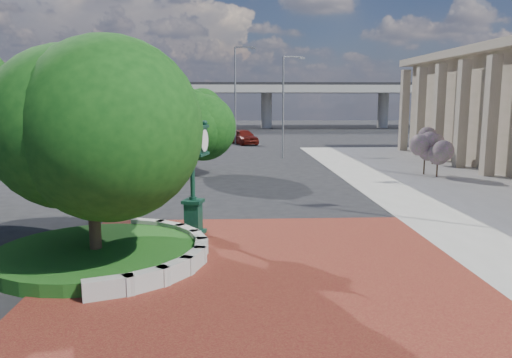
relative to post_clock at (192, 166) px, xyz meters
The scene contains 14 objects.
ground 4.41m from the post_clock, 51.57° to the right, with size 200.00×200.00×0.00m, color black.
plaza 5.10m from the post_clock, 59.63° to the right, with size 12.00×12.00×0.04m, color maroon.
planter_wall 3.66m from the post_clock, 99.33° to the right, with size 2.96×6.77×0.54m.
grass_bed 4.59m from the post_clock, 134.28° to the right, with size 6.10×6.10×0.40m, color #134313.
overpass 67.32m from the post_clock, 88.27° to the left, with size 90.00×12.00×7.50m.
tree_planter 4.12m from the post_clock, 134.28° to the right, with size 5.20×5.20×6.33m.
tree_street 15.29m from the post_clock, 96.61° to the left, with size 4.40×4.40×5.45m.
post_clock is the anchor object (origin of this frame).
parked_car 36.81m from the post_clock, 85.87° to the left, with size 1.97×4.90×1.67m, color #56110C.
street_lamp_near 24.39m from the post_clock, 76.12° to the left, with size 1.86×0.53×8.35m.
street_lamp_far 36.67m from the post_clock, 86.82° to the left, with size 2.32×0.56×10.38m.
shrub_near 19.26m from the post_clock, 41.79° to the left, with size 1.20×1.20×2.20m.
shrub_mid 19.70m from the post_clock, 44.94° to the left, with size 1.20×1.20×2.20m.
shrub_far 25.19m from the post_clock, 48.92° to the left, with size 1.20×1.20×2.20m.
Camera 1 is at (-0.80, -14.93, 4.91)m, focal length 35.00 mm.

